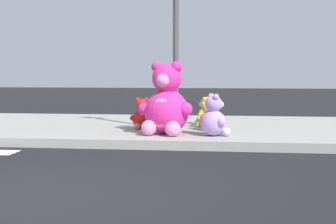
{
  "coord_description": "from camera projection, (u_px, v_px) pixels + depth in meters",
  "views": [
    {
      "loc": [
        1.96,
        -4.51,
        1.24
      ],
      "look_at": [
        0.96,
        3.6,
        0.55
      ],
      "focal_mm": 52.56,
      "sensor_mm": 36.0,
      "label": 1
    }
  ],
  "objects": [
    {
      "name": "plush_tan",
      "position": [
        207.0,
        117.0,
        9.39
      ],
      "size": [
        0.37,
        0.35,
        0.5
      ],
      "color": "tan",
      "rests_on": "sidewalk"
    },
    {
      "name": "sign_pole",
      "position": [
        176.0,
        37.0,
        8.87
      ],
      "size": [
        0.56,
        0.11,
        3.2
      ],
      "color": "#4C4C51",
      "rests_on": "sidewalk"
    },
    {
      "name": "plush_teal",
      "position": [
        213.0,
        118.0,
        8.89
      ],
      "size": [
        0.42,
        0.4,
        0.56
      ],
      "color": "teal",
      "rests_on": "sidewalk"
    },
    {
      "name": "plush_red",
      "position": [
        142.0,
        116.0,
        9.21
      ],
      "size": [
        0.45,
        0.41,
        0.59
      ],
      "color": "red",
      "rests_on": "sidewalk"
    },
    {
      "name": "ground_plane",
      "position": [
        26.0,
        198.0,
        4.8
      ],
      "size": [
        60.0,
        60.0,
        0.0
      ],
      "primitive_type": "plane",
      "color": "black"
    },
    {
      "name": "plush_lime",
      "position": [
        172.0,
        116.0,
        9.59
      ],
      "size": [
        0.36,
        0.41,
        0.53
      ],
      "color": "#8CD133",
      "rests_on": "sidewalk"
    },
    {
      "name": "plush_pink_large",
      "position": [
        166.0,
        105.0,
        8.41
      ],
      "size": [
        0.95,
        0.87,
        1.25
      ],
      "color": "#F22D93",
      "rests_on": "sidewalk"
    },
    {
      "name": "plush_yellow",
      "position": [
        205.0,
        114.0,
        9.86
      ],
      "size": [
        0.4,
        0.42,
        0.57
      ],
      "color": "yellow",
      "rests_on": "sidewalk"
    },
    {
      "name": "plush_lavender",
      "position": [
        214.0,
        119.0,
        8.2
      ],
      "size": [
        0.51,
        0.51,
        0.71
      ],
      "color": "#B28CD8",
      "rests_on": "sidewalk"
    },
    {
      "name": "sidewalk",
      "position": [
        131.0,
        128.0,
        9.94
      ],
      "size": [
        28.0,
        4.4,
        0.15
      ],
      "primitive_type": "cube",
      "color": "#9E9B93",
      "rests_on": "ground_plane"
    }
  ]
}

